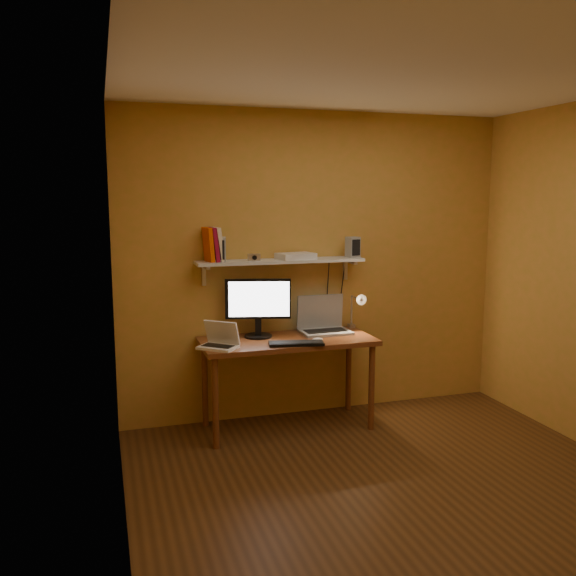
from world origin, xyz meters
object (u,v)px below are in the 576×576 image
object	(u,v)px
shelf_camera	(254,257)
router	(296,256)
mouse	(318,340)
desk_lamp	(357,306)
desk	(288,349)
speaker_right	(353,247)
wall_shelf	(281,261)
keyboard	(296,343)
netbook	(220,340)
laptop	(323,322)
monitor	(258,305)
speaker_left	(219,249)

from	to	relation	value
shelf_camera	router	size ratio (longest dim) A/B	0.34
shelf_camera	mouse	bearing A→B (deg)	-34.13
desk_lamp	router	distance (m)	0.69
desk	speaker_right	xyz separation A→B (m)	(0.64, 0.18, 0.80)
router	wall_shelf	bearing A→B (deg)	176.88
keyboard	router	distance (m)	0.76
desk	netbook	world-z (taller)	netbook
laptop	router	bearing A→B (deg)	173.43
monitor	mouse	bearing A→B (deg)	-21.23
desk	laptop	xyz separation A→B (m)	(0.36, 0.16, 0.17)
speaker_left	speaker_right	size ratio (longest dim) A/B	1.13
speaker_left	desk_lamp	bearing A→B (deg)	8.85
laptop	netbook	distance (m)	0.98
speaker_right	mouse	bearing A→B (deg)	-152.76
shelf_camera	desk	bearing A→B (deg)	-29.15
mouse	shelf_camera	world-z (taller)	shelf_camera
desk_lamp	speaker_right	xyz separation A→B (m)	(-0.02, 0.06, 0.50)
laptop	netbook	xyz separation A→B (m)	(-0.94, -0.28, -0.02)
keyboard	speaker_right	xyz separation A→B (m)	(0.63, 0.40, 0.70)
laptop	shelf_camera	xyz separation A→B (m)	(-0.60, -0.03, 0.58)
desk	laptop	world-z (taller)	laptop
netbook	speaker_right	distance (m)	1.41
speaker_right	wall_shelf	bearing A→B (deg)	167.93
mouse	keyboard	bearing A→B (deg)	-158.15
speaker_left	router	bearing A→B (deg)	12.25
router	laptop	bearing A→B (deg)	-6.18
wall_shelf	laptop	world-z (taller)	wall_shelf
desk_lamp	mouse	bearing A→B (deg)	-147.93
shelf_camera	monitor	bearing A→B (deg)	-9.25
mouse	router	world-z (taller)	router
desk	laptop	bearing A→B (deg)	23.85
netbook	desk_lamp	size ratio (longest dim) A/B	0.91
keyboard	router	bearing A→B (deg)	84.11
monitor	laptop	bearing A→B (deg)	17.53
monitor	shelf_camera	distance (m)	0.39
laptop	mouse	distance (m)	0.37
laptop	keyboard	distance (m)	0.52
laptop	mouse	bearing A→B (deg)	-117.54
speaker_right	router	xyz separation A→B (m)	(-0.51, 0.00, -0.06)
wall_shelf	keyboard	world-z (taller)	wall_shelf
mouse	shelf_camera	size ratio (longest dim) A/B	0.86
netbook	keyboard	distance (m)	0.59
laptop	speaker_right	bearing A→B (deg)	3.97
desk	shelf_camera	bearing A→B (deg)	150.85
mouse	speaker_left	world-z (taller)	speaker_left
wall_shelf	desk_lamp	bearing A→B (deg)	-5.88
desk	keyboard	bearing A→B (deg)	-88.66
desk_lamp	speaker_right	world-z (taller)	speaker_right
speaker_right	netbook	bearing A→B (deg)	-176.91
keyboard	mouse	size ratio (longest dim) A/B	4.84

